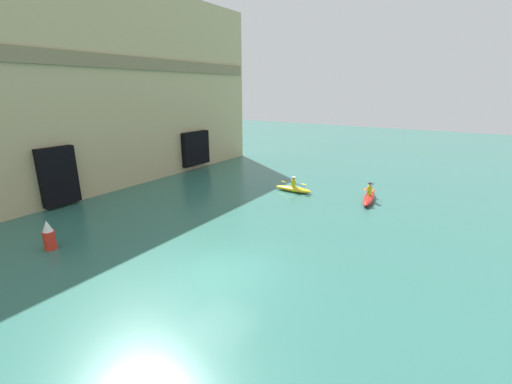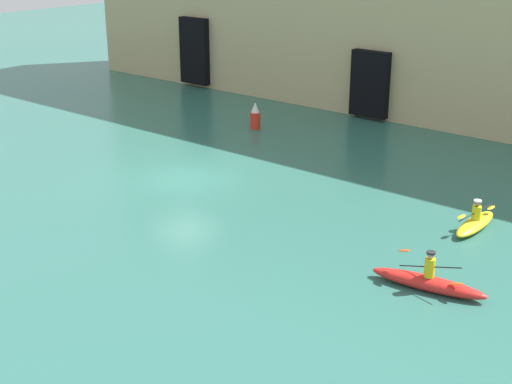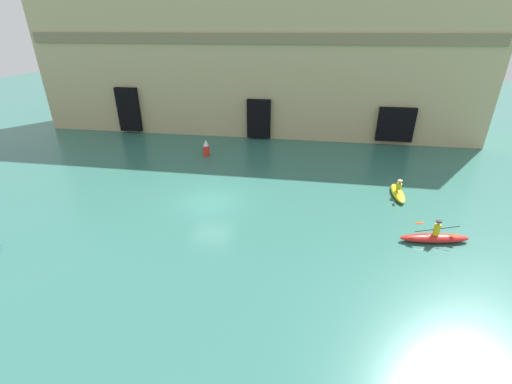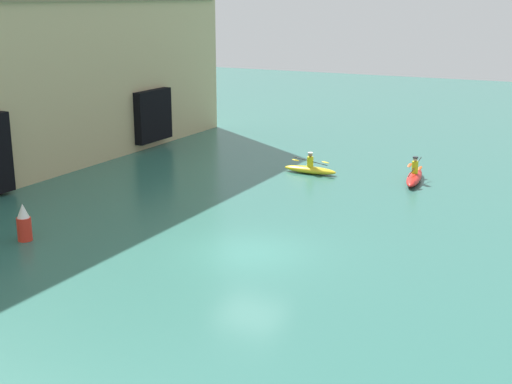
# 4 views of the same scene
# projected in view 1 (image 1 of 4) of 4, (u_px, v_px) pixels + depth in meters

# --- Properties ---
(ground_plane) EXTENTS (120.00, 120.00, 0.00)m
(ground_plane) POSITION_uv_depth(u_px,v_px,m) (224.00, 272.00, 14.10)
(ground_plane) COLOR #2D665B
(kayak_yellow) EXTENTS (0.71, 2.86, 1.11)m
(kayak_yellow) POSITION_uv_depth(u_px,v_px,m) (293.00, 188.00, 25.09)
(kayak_yellow) COLOR yellow
(kayak_yellow) RESTS_ON ground
(kayak_red) EXTENTS (3.60, 1.18, 1.27)m
(kayak_red) POSITION_uv_depth(u_px,v_px,m) (369.00, 197.00, 22.97)
(kayak_red) COLOR red
(kayak_red) RESTS_ON ground
(marker_buoy) EXTENTS (0.54, 0.54, 1.44)m
(marker_buoy) POSITION_uv_depth(u_px,v_px,m) (49.00, 236.00, 15.95)
(marker_buoy) COLOR red
(marker_buoy) RESTS_ON ground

